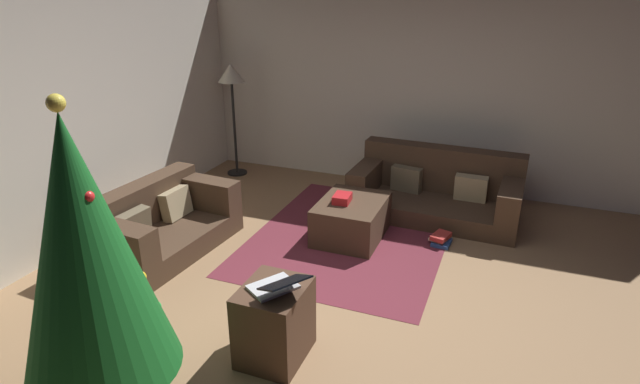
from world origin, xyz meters
The scene contains 14 objects.
ground_plane centered at (0.00, 0.00, 0.00)m, with size 6.40×6.40×0.00m, color #93704C.
rear_partition centered at (0.00, 3.14, 1.30)m, with size 6.40×0.12×2.60m, color silver.
corner_partition centered at (3.14, 0.00, 1.30)m, with size 0.12×6.40×2.60m, color silver.
couch_left centered at (0.33, 2.23, 0.27)m, with size 1.58×0.96×0.66m.
couch_right centered at (2.26, -0.26, 0.28)m, with size 0.98×1.92×0.75m.
ottoman centered at (1.30, 0.48, 0.21)m, with size 0.86×0.66×0.41m, color #473323.
gift_box centered at (1.24, 0.57, 0.46)m, with size 0.22×0.17×0.09m, color red.
tv_remote centered at (1.20, 0.57, 0.42)m, with size 0.05×0.16×0.02m, color black.
christmas_tree centered at (-1.50, 1.23, 1.09)m, with size 0.96×0.96×2.02m.
side_table centered at (-0.74, 0.40, 0.29)m, with size 0.52×0.44×0.58m, color #4C3323.
laptop centered at (-0.77, 0.35, 0.63)m, with size 0.48×0.50×0.18m.
book_stack centered at (1.48, -0.45, 0.05)m, with size 0.27×0.23×0.11m.
corner_lamp centered at (2.60, 2.64, 1.32)m, with size 0.36×0.36×1.56m.
area_rug centered at (1.30, 0.48, 0.00)m, with size 2.60×2.00×0.01m, color maroon.
Camera 1 is at (-3.49, -1.03, 2.56)m, focal length 28.98 mm.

